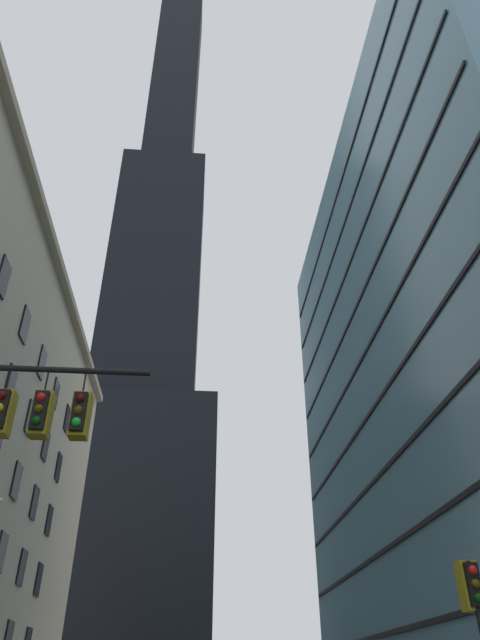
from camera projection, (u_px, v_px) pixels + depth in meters
name	position (u px, v px, depth m)	size (l,w,h in m)	color
dark_skyscraper	(151.00, 335.00, 120.60)	(28.07, 28.07, 219.02)	black
glass_office_midrise	(464.00, 361.00, 38.78)	(14.40, 39.30, 40.53)	teal
traffic_light_near_right	(473.00, 597.00, 12.64)	(0.40, 0.63, 3.82)	black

